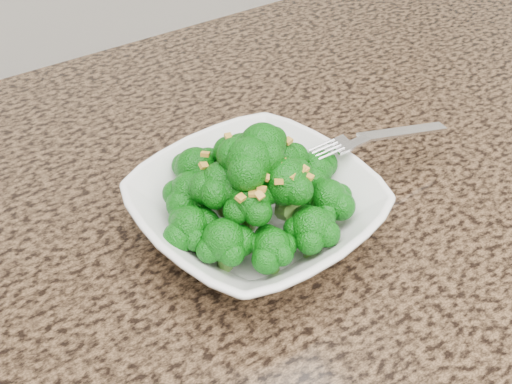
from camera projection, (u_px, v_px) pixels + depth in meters
granite_counter at (225, 362)px, 0.53m from camera, size 1.64×1.04×0.03m
bowl at (256, 210)px, 0.61m from camera, size 0.25×0.25×0.05m
broccoli_pile at (256, 157)px, 0.56m from camera, size 0.19×0.19×0.07m
garlic_topping at (256, 120)px, 0.54m from camera, size 0.12×0.12×0.01m
fork at (362, 141)px, 0.63m from camera, size 0.19×0.04×0.01m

